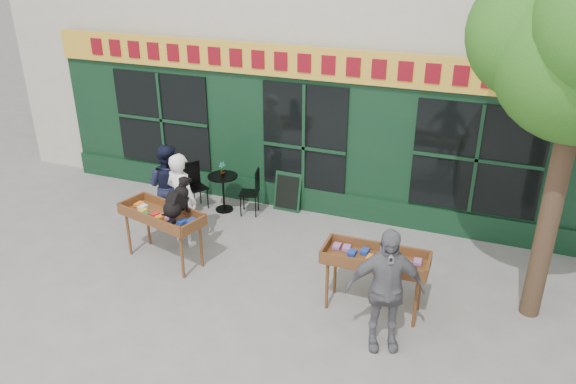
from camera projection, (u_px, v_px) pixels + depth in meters
name	position (u px, v px, depth m)	size (l,w,h in m)	color
ground	(257.00, 266.00, 9.53)	(80.00, 80.00, 0.00)	slate
book_cart_center	(162.00, 218.00, 9.37)	(1.61, 0.97, 0.99)	brown
dog	(176.00, 197.00, 9.02)	(0.34, 0.60, 0.60)	black
woman	(182.00, 200.00, 9.90)	(0.63, 0.42, 1.73)	white
book_cart_right	(375.00, 262.00, 8.11)	(1.51, 0.64, 0.99)	brown
man_right	(385.00, 290.00, 7.35)	(1.05, 0.44, 1.79)	slate
bistro_table	(223.00, 186.00, 11.24)	(0.60, 0.60, 0.76)	black
bistro_chair_left	(194.00, 182.00, 11.39)	(0.50, 0.50, 0.95)	black
bistro_chair_right	(254.00, 188.00, 11.09)	(0.44, 0.44, 0.95)	black
potted_plant	(222.00, 169.00, 11.09)	(0.15, 0.10, 0.29)	gray
man_left	(167.00, 185.00, 10.59)	(0.79, 0.62, 1.63)	black
chalkboard	(287.00, 192.00, 11.32)	(0.56, 0.21, 0.79)	black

